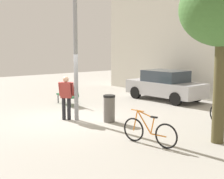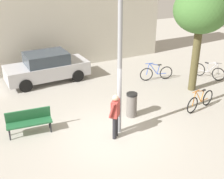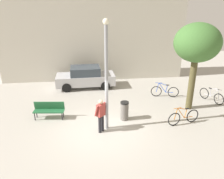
# 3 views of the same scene
# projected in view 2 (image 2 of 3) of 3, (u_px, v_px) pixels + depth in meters

# --- Properties ---
(ground_plane) EXTENTS (36.00, 36.00, 0.00)m
(ground_plane) POSITION_uv_depth(u_px,v_px,m) (115.00, 135.00, 10.40)
(ground_plane) COLOR #A8A399
(building_facade) EXTENTS (14.38, 2.00, 6.92)m
(building_facade) POSITION_uv_depth(u_px,v_px,m) (43.00, 6.00, 16.07)
(building_facade) COLOR beige
(building_facade) RESTS_ON ground_plane
(lamppost) EXTENTS (0.28, 0.28, 5.20)m
(lamppost) POSITION_uv_depth(u_px,v_px,m) (120.00, 58.00, 9.46)
(lamppost) COLOR gray
(lamppost) RESTS_ON ground_plane
(person_by_lamppost) EXTENTS (0.58, 0.58, 1.67)m
(person_by_lamppost) POSITION_uv_depth(u_px,v_px,m) (115.00, 113.00, 9.89)
(person_by_lamppost) COLOR #232328
(person_by_lamppost) RESTS_ON ground_plane
(park_bench) EXTENTS (1.64, 0.65, 0.92)m
(park_bench) POSITION_uv_depth(u_px,v_px,m) (29.00, 120.00, 10.32)
(park_bench) COLOR #236038
(park_bench) RESTS_ON ground_plane
(plaza_tree) EXTENTS (2.47, 2.47, 4.89)m
(plaza_tree) POSITION_uv_depth(u_px,v_px,m) (201.00, 11.00, 12.56)
(plaza_tree) COLOR #4E4728
(plaza_tree) RESTS_ON ground_plane
(bicycle_silver) EXTENTS (0.69, 1.71, 0.97)m
(bicycle_silver) POSITION_uv_depth(u_px,v_px,m) (209.00, 71.00, 15.33)
(bicycle_silver) COLOR black
(bicycle_silver) RESTS_ON ground_plane
(bicycle_blue) EXTENTS (1.76, 0.51, 0.97)m
(bicycle_blue) POSITION_uv_depth(u_px,v_px,m) (156.00, 73.00, 15.10)
(bicycle_blue) COLOR black
(bicycle_blue) RESTS_ON ground_plane
(bicycle_orange) EXTENTS (1.78, 0.44, 0.97)m
(bicycle_orange) POSITION_uv_depth(u_px,v_px,m) (200.00, 101.00, 12.09)
(bicycle_orange) COLOR black
(bicycle_orange) RESTS_ON ground_plane
(parked_car_silver) EXTENTS (4.24, 1.91, 1.55)m
(parked_car_silver) POSITION_uv_depth(u_px,v_px,m) (47.00, 67.00, 14.79)
(parked_car_silver) COLOR #B7B7BC
(parked_car_silver) RESTS_ON ground_plane
(trash_bin) EXTENTS (0.44, 0.44, 1.01)m
(trash_bin) POSITION_uv_depth(u_px,v_px,m) (132.00, 105.00, 11.49)
(trash_bin) COLOR #66605B
(trash_bin) RESTS_ON ground_plane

